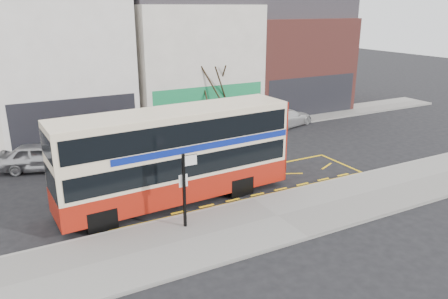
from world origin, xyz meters
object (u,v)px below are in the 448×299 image
bus_stop_post (185,183)px  car_grey (128,143)px  car_white (287,118)px  car_silver (42,157)px  double_decker_bus (176,154)px  street_tree_right (212,73)px

bus_stop_post → car_grey: 10.23m
bus_stop_post → car_white: bearing=40.5°
bus_stop_post → car_silver: bearing=113.2°
double_decker_bus → car_grey: (-0.09, 7.47, -1.49)m
car_grey → car_white: bearing=-95.2°
car_grey → double_decker_bus: bearing=171.9°
double_decker_bus → street_tree_right: size_ratio=1.80×
car_silver → car_grey: car_silver is taller
bus_stop_post → street_tree_right: size_ratio=0.51×
double_decker_bus → car_silver: 8.70m
car_white → street_tree_right: 6.43m
double_decker_bus → street_tree_right: street_tree_right is taller
bus_stop_post → car_white: size_ratio=0.66×
bus_stop_post → street_tree_right: street_tree_right is taller
car_white → double_decker_bus: bearing=108.3°
car_grey → car_white: size_ratio=0.96×
car_silver → car_white: (16.87, 1.17, -0.09)m
car_silver → car_grey: bearing=-65.2°
bus_stop_post → street_tree_right: 14.81m
double_decker_bus → car_grey: bearing=87.7°
car_silver → car_white: 16.91m
car_white → street_tree_right: bearing=55.4°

